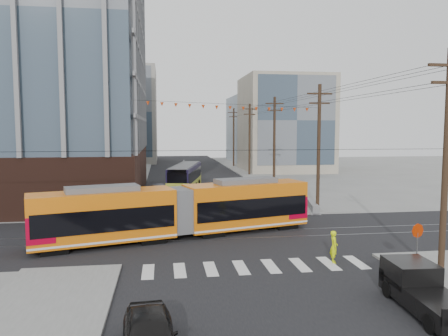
# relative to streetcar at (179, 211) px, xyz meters

# --- Properties ---
(ground) EXTENTS (160.00, 160.00, 0.00)m
(ground) POSITION_rel_streetcar_xyz_m (3.73, -3.82, -1.80)
(ground) COLOR slate
(bg_bldg_nw_near) EXTENTS (18.00, 16.00, 18.00)m
(bg_bldg_nw_near) POSITION_rel_streetcar_xyz_m (-13.27, 48.18, 7.20)
(bg_bldg_nw_near) COLOR #8C99A5
(bg_bldg_nw_near) RESTS_ON ground
(bg_bldg_ne_near) EXTENTS (14.00, 14.00, 16.00)m
(bg_bldg_ne_near) POSITION_rel_streetcar_xyz_m (19.73, 44.18, 6.20)
(bg_bldg_ne_near) COLOR gray
(bg_bldg_ne_near) RESTS_ON ground
(bg_bldg_nw_far) EXTENTS (16.00, 18.00, 20.00)m
(bg_bldg_nw_far) POSITION_rel_streetcar_xyz_m (-10.27, 68.18, 8.20)
(bg_bldg_nw_far) COLOR gray
(bg_bldg_nw_far) RESTS_ON ground
(bg_bldg_ne_far) EXTENTS (16.00, 16.00, 14.00)m
(bg_bldg_ne_far) POSITION_rel_streetcar_xyz_m (21.73, 64.18, 5.20)
(bg_bldg_ne_far) COLOR #8C99A5
(bg_bldg_ne_far) RESTS_ON ground
(utility_pole_near) EXTENTS (0.30, 0.30, 11.00)m
(utility_pole_near) POSITION_rel_streetcar_xyz_m (12.23, -9.82, 3.70)
(utility_pole_near) COLOR black
(utility_pole_near) RESTS_ON ground
(utility_pole_far) EXTENTS (0.30, 0.30, 11.00)m
(utility_pole_far) POSITION_rel_streetcar_xyz_m (12.23, 52.18, 3.70)
(utility_pole_far) COLOR black
(utility_pole_far) RESTS_ON ground
(streetcar) EXTENTS (18.66, 7.73, 3.60)m
(streetcar) POSITION_rel_streetcar_xyz_m (0.00, 0.00, 0.00)
(streetcar) COLOR #D3640B
(streetcar) RESTS_ON ground
(city_bus) EXTENTS (4.63, 11.40, 3.16)m
(city_bus) POSITION_rel_streetcar_xyz_m (1.52, 21.78, -0.22)
(city_bus) COLOR black
(city_bus) RESTS_ON ground
(pickup_truck) EXTENTS (2.06, 5.04, 1.68)m
(pickup_truck) POSITION_rel_streetcar_xyz_m (9.20, -13.39, -0.96)
(pickup_truck) COLOR black
(pickup_truck) RESTS_ON ground
(black_sedan) EXTENTS (2.05, 4.37, 1.44)m
(black_sedan) POSITION_rel_streetcar_xyz_m (-1.56, -15.18, -1.08)
(black_sedan) COLOR black
(black_sedan) RESTS_ON ground
(parked_car_silver) EXTENTS (2.74, 4.90, 1.53)m
(parked_car_silver) POSITION_rel_streetcar_xyz_m (-1.61, 9.95, -1.03)
(parked_car_silver) COLOR #A2A7AB
(parked_car_silver) RESTS_ON ground
(parked_car_white) EXTENTS (2.52, 5.00, 1.39)m
(parked_car_white) POSITION_rel_streetcar_xyz_m (-1.55, 17.14, -1.10)
(parked_car_white) COLOR silver
(parked_car_white) RESTS_ON ground
(parked_car_grey) EXTENTS (3.27, 5.44, 1.41)m
(parked_car_grey) POSITION_rel_streetcar_xyz_m (-1.62, 18.10, -1.09)
(parked_car_grey) COLOR slate
(parked_car_grey) RESTS_ON ground
(pedestrian) EXTENTS (0.55, 0.71, 1.75)m
(pedestrian) POSITION_rel_streetcar_xyz_m (8.07, -6.66, -0.92)
(pedestrian) COLOR #DAF10A
(pedestrian) RESTS_ON ground
(stop_sign) EXTENTS (0.89, 0.89, 2.42)m
(stop_sign) POSITION_rel_streetcar_xyz_m (11.41, -9.07, -0.59)
(stop_sign) COLOR #A82300
(stop_sign) RESTS_ON ground
(jersey_barrier) EXTENTS (1.61, 3.84, 0.75)m
(jersey_barrier) POSITION_rel_streetcar_xyz_m (12.03, 7.71, -1.42)
(jersey_barrier) COLOR #606060
(jersey_barrier) RESTS_ON ground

